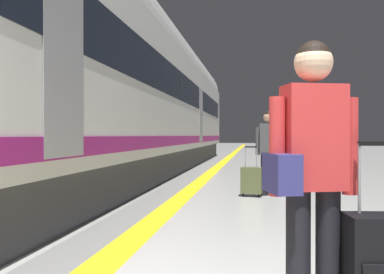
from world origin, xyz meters
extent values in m
cube|color=yellow|center=(-1.04, 10.00, 0.00)|extent=(0.36, 80.00, 0.01)
cube|color=slate|center=(-1.39, 10.00, 0.00)|extent=(0.67, 80.00, 0.01)
cube|color=#38383D|center=(-3.20, 7.30, 0.35)|extent=(2.67, 28.29, 0.70)
cube|color=silver|center=(-3.20, 7.30, 2.15)|extent=(2.90, 29.46, 2.90)
cylinder|color=silver|center=(-3.20, 7.30, 3.55)|extent=(2.84, 28.87, 2.84)
cube|color=black|center=(-3.20, 7.30, 2.50)|extent=(2.93, 27.70, 0.80)
cube|color=#8C1966|center=(-3.20, 7.30, 1.00)|extent=(2.94, 28.87, 0.24)
cone|color=silver|center=(-3.20, 23.33, 1.90)|extent=(2.75, 2.60, 2.75)
cube|color=gray|center=(-1.74, 2.88, 1.90)|extent=(0.02, 0.90, 2.00)
cube|color=gray|center=(-1.74, 13.93, 1.90)|extent=(0.02, 0.90, 2.00)
cylinder|color=black|center=(0.70, 1.20, 0.41)|extent=(0.14, 0.14, 0.83)
cylinder|color=black|center=(0.53, 1.15, 0.41)|extent=(0.14, 0.14, 0.83)
cube|color=red|center=(0.61, 1.17, 1.12)|extent=(0.38, 0.28, 0.59)
cylinder|color=red|center=(0.82, 1.22, 1.07)|extent=(0.09, 0.09, 0.55)
cylinder|color=red|center=(0.41, 1.10, 1.07)|extent=(0.09, 0.09, 0.55)
sphere|color=beige|center=(0.61, 1.17, 1.54)|extent=(0.22, 0.22, 0.22)
sphere|color=black|center=(0.61, 1.17, 1.57)|extent=(0.20, 0.20, 0.20)
cube|color=navy|center=(0.43, 1.09, 0.92)|extent=(0.21, 0.30, 0.22)
cylinder|color=gray|center=(0.85, 1.13, 0.90)|extent=(0.02, 0.02, 0.38)
cube|color=black|center=(0.95, 1.15, 1.09)|extent=(0.22, 0.05, 0.02)
cylinder|color=black|center=(0.46, 6.52, 0.40)|extent=(0.13, 0.13, 0.79)
cylinder|color=black|center=(0.63, 6.50, 0.40)|extent=(0.13, 0.13, 0.79)
cube|color=#4C4C51|center=(0.55, 6.51, 1.08)|extent=(0.34, 0.23, 0.57)
cylinder|color=#4C4C51|center=(0.34, 6.55, 1.03)|extent=(0.09, 0.09, 0.53)
cylinder|color=#4C4C51|center=(0.75, 6.49, 1.03)|extent=(0.09, 0.09, 0.53)
sphere|color=tan|center=(0.55, 6.51, 1.48)|extent=(0.21, 0.21, 0.21)
sphere|color=black|center=(0.55, 6.51, 1.51)|extent=(0.19, 0.19, 0.19)
cube|color=#596038|center=(0.23, 6.34, 0.30)|extent=(0.41, 0.28, 0.48)
cube|color=#596038|center=(0.25, 6.45, 0.24)|extent=(0.31, 0.07, 0.27)
cylinder|color=black|center=(0.07, 6.30, 0.03)|extent=(0.03, 0.06, 0.06)
cylinder|color=black|center=(0.35, 6.25, 0.03)|extent=(0.03, 0.06, 0.06)
cylinder|color=gray|center=(0.11, 6.30, 0.73)|extent=(0.02, 0.02, 0.38)
cylinder|color=gray|center=(0.32, 6.26, 0.73)|extent=(0.02, 0.02, 0.38)
cube|color=black|center=(0.22, 6.28, 0.92)|extent=(0.22, 0.06, 0.02)
cylinder|color=#383842|center=(1.23, 16.87, 0.42)|extent=(0.14, 0.14, 0.84)
cylinder|color=#383842|center=(1.40, 16.92, 0.42)|extent=(0.14, 0.14, 0.84)
cube|color=silver|center=(1.31, 16.90, 1.15)|extent=(0.38, 0.28, 0.60)
cylinder|color=silver|center=(1.10, 16.85, 1.10)|extent=(0.09, 0.09, 0.56)
cylinder|color=silver|center=(1.53, 16.96, 1.10)|extent=(0.09, 0.09, 0.56)
sphere|color=tan|center=(1.31, 16.90, 1.58)|extent=(0.22, 0.22, 0.22)
sphere|color=black|center=(1.31, 16.90, 1.60)|extent=(0.20, 0.20, 0.20)
cube|color=navy|center=(1.35, 16.75, 1.17)|extent=(0.29, 0.20, 0.40)
cube|color=#9E9EA3|center=(1.63, 16.62, 0.31)|extent=(0.43, 0.33, 0.51)
cube|color=#9E9EA3|center=(1.60, 16.73, 0.25)|extent=(0.30, 0.11, 0.28)
cylinder|color=black|center=(1.52, 16.51, 0.03)|extent=(0.04, 0.06, 0.06)
cylinder|color=black|center=(1.79, 16.60, 0.03)|extent=(0.04, 0.06, 0.06)
cylinder|color=gray|center=(1.55, 16.53, 0.76)|extent=(0.02, 0.02, 0.38)
cylinder|color=gray|center=(1.75, 16.60, 0.76)|extent=(0.02, 0.02, 0.38)
cube|color=black|center=(1.65, 16.57, 0.95)|extent=(0.22, 0.09, 0.02)
cylinder|color=#2D6638|center=(1.91, 8.02, 0.42)|extent=(0.44, 0.44, 0.85)
cylinder|color=#262628|center=(1.91, 8.02, 0.88)|extent=(0.46, 0.46, 0.06)
camera|label=1|loc=(0.28, -1.17, 1.13)|focal=37.50mm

